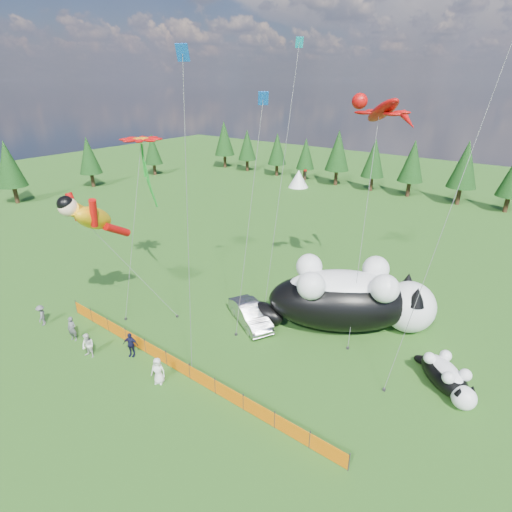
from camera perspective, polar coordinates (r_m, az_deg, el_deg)
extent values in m
plane|color=#0D3B0A|center=(26.94, -6.22, -12.84)|extent=(160.00, 160.00, 0.00)
cylinder|color=#262626|center=(32.87, -24.29, -6.59)|extent=(0.06, 0.06, 1.10)
cylinder|color=#262626|center=(31.30, -22.44, -7.82)|extent=(0.06, 0.06, 1.10)
cylinder|color=#262626|center=(29.78, -20.38, -9.17)|extent=(0.06, 0.06, 1.10)
cylinder|color=#262626|center=(28.32, -18.09, -10.65)|extent=(0.06, 0.06, 1.10)
cylinder|color=#262626|center=(26.93, -15.53, -12.26)|extent=(0.06, 0.06, 1.10)
cylinder|color=#262626|center=(25.62, -12.67, -14.02)|extent=(0.06, 0.06, 1.10)
cylinder|color=#262626|center=(24.40, -9.46, -15.92)|extent=(0.06, 0.06, 1.10)
cylinder|color=#262626|center=(23.30, -5.86, -17.95)|extent=(0.06, 0.06, 1.10)
cylinder|color=#262626|center=(22.31, -1.82, -20.10)|extent=(0.06, 0.06, 1.10)
cylinder|color=#262626|center=(21.47, 2.69, -22.32)|extent=(0.06, 0.06, 1.10)
cylinder|color=#262626|center=(20.79, 7.68, -24.56)|extent=(0.06, 0.06, 1.10)
cylinder|color=#262626|center=(20.28, 13.16, -26.75)|extent=(0.06, 0.06, 1.10)
cube|color=#DB6304|center=(32.11, -23.37, -7.27)|extent=(2.00, 0.04, 0.90)
cube|color=#DB6304|center=(30.56, -21.42, -8.56)|extent=(2.00, 0.04, 0.90)
cube|color=#DB6304|center=(29.07, -19.26, -9.97)|extent=(2.00, 0.04, 0.90)
cube|color=#DB6304|center=(27.65, -16.84, -11.52)|extent=(2.00, 0.04, 0.90)
cube|color=#DB6304|center=(26.30, -14.13, -13.21)|extent=(2.00, 0.04, 0.90)
cube|color=#DB6304|center=(25.03, -11.10, -15.04)|extent=(2.00, 0.04, 0.90)
cube|color=#DB6304|center=(23.87, -7.70, -17.01)|extent=(2.00, 0.04, 0.90)
cube|color=#DB6304|center=(22.82, -3.89, -19.10)|extent=(2.00, 0.04, 0.90)
cube|color=#DB6304|center=(21.91, 0.37, -21.29)|extent=(2.00, 0.04, 0.90)
cube|color=#DB6304|center=(21.15, 5.12, -23.53)|extent=(2.00, 0.04, 0.90)
cube|color=#DB6304|center=(20.55, 10.35, -25.76)|extent=(2.00, 0.04, 0.90)
ellipsoid|color=black|center=(28.42, 12.01, -6.34)|extent=(10.91, 9.29, 3.99)
ellipsoid|color=white|center=(27.94, 12.19, -4.56)|extent=(8.14, 6.86, 2.44)
sphere|color=white|center=(29.54, 21.02, -6.78)|extent=(3.55, 3.55, 3.55)
sphere|color=#FD628C|center=(30.02, 23.79, -6.76)|extent=(0.50, 0.50, 0.50)
ellipsoid|color=black|center=(28.80, 1.16, -8.15)|extent=(3.45, 2.98, 1.55)
cone|color=black|center=(27.99, 21.99, -5.36)|extent=(1.24, 1.24, 1.24)
cone|color=black|center=(29.79, 20.89, -3.39)|extent=(1.24, 1.24, 1.24)
sphere|color=white|center=(29.26, 16.74, -1.78)|extent=(1.86, 1.86, 1.86)
sphere|color=white|center=(26.75, 17.90, -4.44)|extent=(1.86, 1.86, 1.86)
sphere|color=white|center=(28.60, 7.60, -1.53)|extent=(1.86, 1.86, 1.86)
sphere|color=white|center=(26.03, 7.88, -4.24)|extent=(1.86, 1.86, 1.86)
ellipsoid|color=black|center=(25.85, 25.28, -15.18)|extent=(3.84, 3.65, 1.45)
ellipsoid|color=white|center=(25.63, 25.43, -14.54)|extent=(2.85, 2.70, 0.88)
sphere|color=white|center=(24.93, 27.57, -17.53)|extent=(1.29, 1.29, 1.29)
sphere|color=#FD628C|center=(24.64, 28.36, -18.27)|extent=(0.18, 0.18, 0.18)
ellipsoid|color=black|center=(27.29, 22.75, -13.59)|extent=(1.22, 1.16, 0.56)
cone|color=black|center=(24.40, 27.06, -16.84)|extent=(0.45, 0.45, 0.45)
cone|color=black|center=(24.84, 28.52, -16.38)|extent=(0.45, 0.45, 0.45)
sphere|color=white|center=(25.22, 27.73, -14.81)|extent=(0.68, 0.68, 0.68)
sphere|color=white|center=(24.63, 25.77, -15.38)|extent=(0.68, 0.68, 0.68)
sphere|color=white|center=(26.23, 25.47, -12.73)|extent=(0.68, 0.68, 0.68)
sphere|color=white|center=(25.66, 23.54, -13.22)|extent=(0.68, 0.68, 0.68)
imported|color=#B4B4B9|center=(28.69, -0.83, -8.32)|extent=(4.83, 3.59, 1.52)
imported|color=#55555A|center=(29.61, -24.79, -9.43)|extent=(0.74, 0.62, 1.75)
imported|color=silver|center=(27.59, -22.87, -11.74)|extent=(0.90, 0.65, 1.67)
imported|color=black|center=(26.80, -17.48, -11.97)|extent=(1.10, 0.89, 1.67)
imported|color=#55555A|center=(32.34, -28.31, -7.46)|extent=(1.10, 1.05, 1.56)
imported|color=silver|center=(24.31, -13.83, -15.65)|extent=(0.98, 0.86, 1.69)
cylinder|color=#595959|center=(28.95, -16.52, -1.87)|extent=(0.03, 0.03, 9.00)
cube|color=#262626|center=(30.31, -11.20, -8.43)|extent=(0.15, 0.15, 0.16)
cylinder|color=#595959|center=(27.09, 15.34, 3.86)|extent=(0.03, 0.03, 15.67)
cube|color=#262626|center=(27.27, 12.97, -12.67)|extent=(0.15, 0.15, 0.16)
cylinder|color=#595959|center=(29.82, -17.15, 3.49)|extent=(0.03, 0.03, 12.83)
cube|color=#262626|center=(30.94, -18.12, -8.53)|extent=(0.15, 0.15, 0.16)
cube|color=#198E22|center=(30.55, -15.54, 10.81)|extent=(0.21, 0.21, 4.68)
cylinder|color=#595959|center=(25.80, -1.03, 4.72)|extent=(0.03, 0.03, 15.30)
cube|color=#262626|center=(27.86, -2.87, -11.12)|extent=(0.15, 0.15, 0.16)
cylinder|color=#595959|center=(22.71, 26.34, 6.97)|extent=(0.03, 0.03, 21.63)
cube|color=#262626|center=(24.73, 17.82, -17.71)|extent=(0.15, 0.15, 0.16)
cylinder|color=#595959|center=(20.42, -9.68, 2.19)|extent=(0.03, 0.03, 16.95)
cube|color=#262626|center=(24.94, -9.12, -16.29)|extent=(0.15, 0.15, 0.16)
cylinder|color=#595959|center=(29.07, 3.59, 10.38)|extent=(0.03, 0.03, 19.43)
cube|color=#262626|center=(29.79, 1.10, -8.54)|extent=(0.15, 0.15, 0.16)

